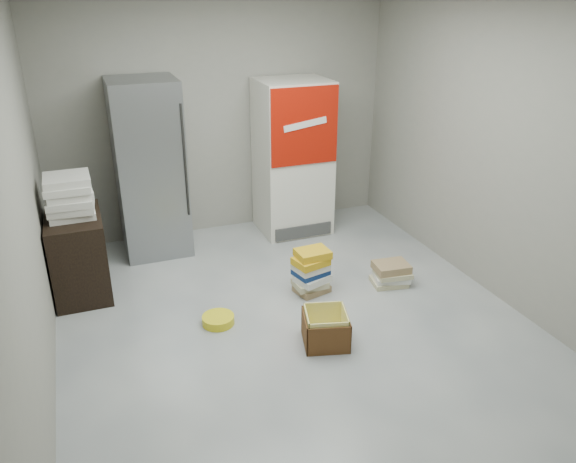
% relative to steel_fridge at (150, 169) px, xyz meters
% --- Properties ---
extents(ground, '(5.00, 5.00, 0.00)m').
position_rel_steel_fridge_xyz_m(ground, '(0.90, -2.13, -0.95)').
color(ground, '#B7B7B3').
rests_on(ground, ground).
extents(room_shell, '(4.04, 5.04, 2.82)m').
position_rel_steel_fridge_xyz_m(room_shell, '(0.90, -2.13, 0.85)').
color(room_shell, gray).
rests_on(room_shell, ground).
extents(steel_fridge, '(0.70, 0.72, 1.90)m').
position_rel_steel_fridge_xyz_m(steel_fridge, '(0.00, 0.00, 0.00)').
color(steel_fridge, '#97999E').
rests_on(steel_fridge, ground).
extents(coke_cooler, '(0.80, 0.73, 1.80)m').
position_rel_steel_fridge_xyz_m(coke_cooler, '(1.65, -0.01, -0.05)').
color(coke_cooler, silver).
rests_on(coke_cooler, ground).
extents(wood_shelf, '(0.50, 0.80, 0.80)m').
position_rel_steel_fridge_xyz_m(wood_shelf, '(-0.83, -0.73, -0.55)').
color(wood_shelf, black).
rests_on(wood_shelf, ground).
extents(supply_box_stack, '(0.43, 0.45, 0.39)m').
position_rel_steel_fridge_xyz_m(supply_box_stack, '(-0.83, -0.73, 0.04)').
color(supply_box_stack, silver).
rests_on(supply_box_stack, wood_shelf).
extents(phonebook_stack_main, '(0.38, 0.34, 0.46)m').
position_rel_steel_fridge_xyz_m(phonebook_stack_main, '(1.25, -1.54, -0.72)').
color(phonebook_stack_main, '#927750').
rests_on(phonebook_stack_main, ground).
extents(phonebook_stack_side, '(0.41, 0.34, 0.23)m').
position_rel_steel_fridge_xyz_m(phonebook_stack_side, '(2.06, -1.67, -0.84)').
color(phonebook_stack_side, '#C1B98E').
rests_on(phonebook_stack_side, ground).
extents(cardboard_box, '(0.45, 0.45, 0.30)m').
position_rel_steel_fridge_xyz_m(cardboard_box, '(1.03, -2.36, -0.83)').
color(cardboard_box, yellow).
rests_on(cardboard_box, ground).
extents(bucket_lid, '(0.32, 0.32, 0.08)m').
position_rel_steel_fridge_xyz_m(bucket_lid, '(0.26, -1.76, -0.91)').
color(bucket_lid, yellow).
rests_on(bucket_lid, ground).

